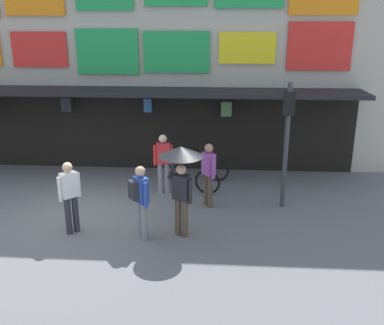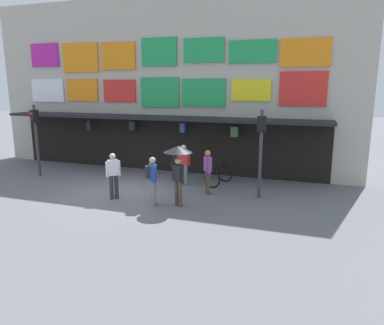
{
  "view_description": "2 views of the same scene",
  "coord_description": "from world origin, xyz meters",
  "views": [
    {
      "loc": [
        3.46,
        -9.26,
        4.57
      ],
      "look_at": [
        2.8,
        0.61,
        1.32
      ],
      "focal_mm": 40.18,
      "sensor_mm": 36.0,
      "label": 1
    },
    {
      "loc": [
        6.83,
        -11.43,
        4.03
      ],
      "look_at": [
        2.76,
        0.46,
        1.3
      ],
      "focal_mm": 33.35,
      "sensor_mm": 36.0,
      "label": 2
    }
  ],
  "objects": [
    {
      "name": "ground_plane",
      "position": [
        0.0,
        0.0,
        0.0
      ],
      "size": [
        80.0,
        80.0,
        0.0
      ],
      "primitive_type": "plane",
      "color": "slate"
    },
    {
      "name": "shopfront",
      "position": [
        -0.0,
        4.57,
        3.96
      ],
      "size": [
        18.0,
        2.6,
        8.0
      ],
      "color": "#B2AD9E",
      "rests_on": "ground"
    },
    {
      "name": "traffic_light_near",
      "position": [
        -4.75,
        1.13,
        2.14
      ],
      "size": [
        0.33,
        0.35,
        3.2
      ],
      "color": "#38383D",
      "rests_on": "ground"
    },
    {
      "name": "traffic_light_far",
      "position": [
        5.11,
        1.15,
        2.14
      ],
      "size": [
        0.3,
        0.34,
        3.2
      ],
      "color": "#38383D",
      "rests_on": "ground"
    },
    {
      "name": "bicycle_parked",
      "position": [
        3.27,
        2.37,
        0.39
      ],
      "size": [
        0.97,
        1.3,
        1.05
      ],
      "color": "black",
      "rests_on": "ground"
    },
    {
      "name": "pedestrian_in_purple",
      "position": [
        3.19,
        1.03,
        0.95
      ],
      "size": [
        0.38,
        0.46,
        1.68
      ],
      "color": "brown",
      "rests_on": "ground"
    },
    {
      "name": "pedestrian_in_yellow",
      "position": [
        1.92,
        1.86,
        0.95
      ],
      "size": [
        0.52,
        0.28,
        1.68
      ],
      "color": "gray",
      "rests_on": "ground"
    },
    {
      "name": "pedestrian_in_black",
      "position": [
        0.17,
        -0.65,
        0.95
      ],
      "size": [
        0.41,
        0.41,
        1.68
      ],
      "color": "#2D2D38",
      "rests_on": "ground"
    },
    {
      "name": "pedestrian_with_umbrella",
      "position": [
        2.65,
        -0.63,
        1.64
      ],
      "size": [
        0.96,
        0.96,
        2.08
      ],
      "color": "brown",
      "rests_on": "ground"
    },
    {
      "name": "pedestrian_in_red",
      "position": [
        1.77,
        -0.82,
        0.98
      ],
      "size": [
        0.47,
        0.48,
        1.68
      ],
      "color": "gray",
      "rests_on": "ground"
    }
  ]
}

